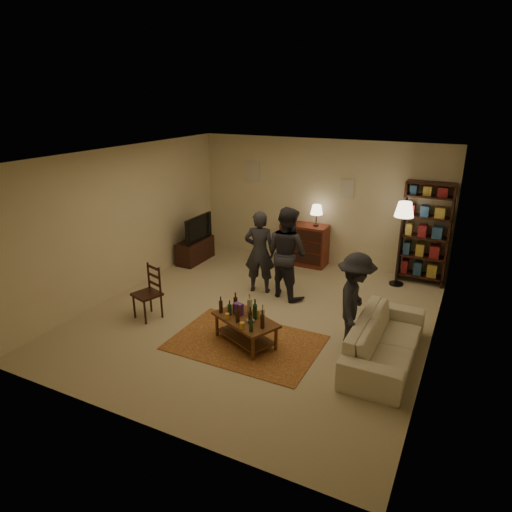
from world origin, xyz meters
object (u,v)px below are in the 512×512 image
Objects in this scene: sofa at (385,341)px; person_right at (287,253)px; floor_lamp at (404,215)px; person_left at (260,252)px; bookshelf at (425,233)px; dresser at (304,243)px; coffee_table at (245,321)px; tv_stand at (195,245)px; dining_chair at (150,290)px; person_by_sofa at (355,302)px.

sofa is 1.23× the size of person_right.
floor_lamp is 1.06× the size of person_left.
bookshelf reaches higher than person_right.
floor_lamp reaches higher than dresser.
coffee_table is 0.55× the size of sofa.
dresser is (2.25, 0.91, 0.09)m from tv_stand.
person_left is at bearing 74.17° from dining_chair.
floor_lamp is (1.64, 3.31, 1.04)m from coffee_table.
coffee_table is at bearing 103.85° from person_by_sofa.
dresser is at bearing -112.75° from person_left.
person_right is at bearing 93.61° from coffee_table.
sofa is (2.39, -3.11, -0.17)m from dresser.
tv_stand is at bearing 64.66° from sofa.
sofa is at bearing -90.82° from bookshelf.
dining_chair is 0.46× the size of bookshelf.
dresser is at bearing -178.43° from bookshelf.
bookshelf is at bearing -18.49° from person_by_sofa.
coffee_table is 2.03m from sofa.
dresser is 0.82× the size of floor_lamp.
dining_chair is at bearing -136.81° from floor_lamp.
person_left is (-2.30, -1.48, -0.63)m from floor_lamp.
dining_chair is at bearing -72.22° from tv_stand.
bookshelf is 1.21× the size of floor_lamp.
person_by_sofa is at bearing -93.49° from floor_lamp.
floor_lamp is 0.98× the size of person_right.
coffee_table is 1.83m from dining_chair.
person_left is at bearing -145.80° from bookshelf.
floor_lamp reaches higher than person_by_sofa.
floor_lamp is at bearing 63.65° from coffee_table.
coffee_table is at bearing 103.42° from sofa.
bookshelf is at bearing -160.75° from person_left.
coffee_table is 1.93m from person_right.
floor_lamp is 0.80× the size of sofa.
person_left is at bearing 109.73° from coffee_table.
bookshelf is 1.28× the size of person_left.
bookshelf is 3.11m from person_by_sofa.
person_by_sofa reaches higher than dresser.
dresser is 1.79m from person_right.
dresser is (1.41, 3.53, -0.01)m from dining_chair.
bookshelf is 1.19× the size of person_right.
tv_stand is 2.22m from person_left.
bookshelf is (2.02, 3.65, 0.66)m from coffee_table.
person_by_sofa is (4.14, -2.07, 0.35)m from tv_stand.
person_by_sofa is at bearing 163.44° from person_right.
tv_stand is 0.62× the size of person_right.
sofa is 2.57m from person_right.
person_by_sofa reaches higher than dining_chair.
coffee_table is 1.99m from person_left.
dining_chair is at bearing 178.31° from coffee_table.
tv_stand is 4.84m from bookshelf.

